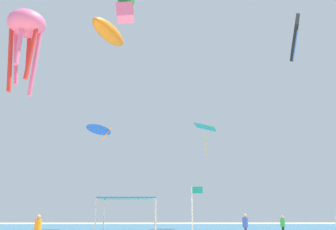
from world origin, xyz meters
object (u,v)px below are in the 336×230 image
(kite_box_green, at_px, (125,4))
(banner_flag, at_px, (194,210))
(kite_delta_blue, at_px, (99,128))
(kite_octopus_pink, at_px, (26,28))
(person_leftmost, at_px, (245,224))
(person_central, at_px, (283,224))
(kite_parafoil_black, at_px, (295,39))
(canopy_tent, at_px, (128,200))
(kite_inflatable_orange, at_px, (109,32))
(kite_diamond_teal, at_px, (205,129))
(person_near_tent, at_px, (38,227))

(kite_box_green, bearing_deg, banner_flag, -136.33)
(kite_delta_blue, relative_size, kite_octopus_pink, 0.57)
(person_leftmost, relative_size, person_central, 1.09)
(person_leftmost, xyz_separation_m, kite_box_green, (-8.81, -4.08, 15.42))
(kite_delta_blue, relative_size, kite_parafoil_black, 0.83)
(canopy_tent, bearing_deg, kite_box_green, 112.53)
(person_central, distance_m, kite_box_green, 21.22)
(canopy_tent, xyz_separation_m, person_central, (11.78, 9.08, -1.57))
(person_central, relative_size, banner_flag, 0.51)
(kite_octopus_pink, height_order, kite_inflatable_orange, kite_inflatable_orange)
(kite_box_green, xyz_separation_m, kite_parafoil_black, (15.83, 9.39, 2.06))
(kite_diamond_teal, bearing_deg, person_near_tent, 163.41)
(person_near_tent, xyz_separation_m, kite_inflatable_orange, (1.61, 13.34, 19.79))
(canopy_tent, relative_size, kite_parafoil_black, 0.63)
(kite_delta_blue, bearing_deg, person_near_tent, 128.77)
(person_near_tent, relative_size, kite_delta_blue, 0.40)
(kite_diamond_teal, relative_size, kite_delta_blue, 0.91)
(kite_parafoil_black, bearing_deg, kite_octopus_pink, 111.38)
(canopy_tent, height_order, kite_box_green, kite_box_green)
(banner_flag, height_order, kite_delta_blue, kite_delta_blue)
(canopy_tent, height_order, kite_diamond_teal, kite_diamond_teal)
(canopy_tent, distance_m, kite_inflatable_orange, 23.74)
(person_near_tent, height_order, kite_inflatable_orange, kite_inflatable_orange)
(canopy_tent, height_order, kite_octopus_pink, kite_octopus_pink)
(banner_flag, xyz_separation_m, kite_inflatable_orange, (-7.49, 16.66, 18.87))
(kite_diamond_teal, xyz_separation_m, kite_octopus_pink, (-17.04, -16.20, 5.08))
(kite_parafoil_black, bearing_deg, person_near_tent, 126.98)
(person_leftmost, relative_size, kite_delta_blue, 0.41)
(person_central, height_order, kite_parafoil_black, kite_parafoil_black)
(kite_diamond_teal, relative_size, kite_parafoil_black, 0.75)
(kite_inflatable_orange, bearing_deg, kite_diamond_teal, -32.65)
(person_near_tent, distance_m, kite_diamond_teal, 27.50)
(kite_delta_blue, bearing_deg, kite_parafoil_black, -167.81)
(kite_box_green, distance_m, kite_parafoil_black, 18.52)
(kite_parafoil_black, bearing_deg, banner_flag, 150.36)
(kite_parafoil_black, bearing_deg, canopy_tent, 137.89)
(kite_parafoil_black, bearing_deg, person_leftmost, 138.30)
(banner_flag, xyz_separation_m, kite_octopus_pink, (-13.29, 8.81, 15.13))
(person_near_tent, height_order, kite_box_green, kite_box_green)
(kite_box_green, relative_size, kite_parafoil_black, 0.52)
(canopy_tent, distance_m, banner_flag, 4.18)
(kite_box_green, bearing_deg, kite_inflatable_orange, 8.82)
(canopy_tent, bearing_deg, kite_parafoil_black, 36.70)
(banner_flag, bearing_deg, kite_inflatable_orange, 114.22)
(kite_octopus_pink, bearing_deg, kite_parafoil_black, 102.70)
(person_central, height_order, banner_flag, banner_flag)
(person_central, bearing_deg, kite_diamond_teal, -134.18)
(person_central, xyz_separation_m, banner_flag, (-8.17, -11.11, 0.99))
(person_leftmost, xyz_separation_m, kite_octopus_pink, (-17.72, 0.86, 16.04))
(canopy_tent, distance_m, kite_delta_blue, 24.00)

